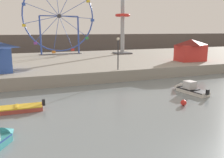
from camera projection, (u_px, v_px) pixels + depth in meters
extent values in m
cube|color=gray|center=(78.00, 63.00, 35.80)|extent=(110.00, 24.29, 1.22)
cube|color=#564C47|center=(56.00, 44.00, 55.05)|extent=(140.00, 3.00, 4.40)
cube|color=#B24238|center=(8.00, 110.00, 16.12)|extent=(4.55, 1.25, 0.36)
cube|color=gold|center=(8.00, 108.00, 16.09)|extent=(4.50, 1.26, 0.08)
cube|color=black|center=(44.00, 102.00, 16.82)|extent=(0.21, 0.25, 0.44)
cube|color=gold|center=(17.00, 106.00, 16.25)|extent=(0.19, 0.94, 0.06)
cone|color=teal|center=(9.00, 132.00, 12.51)|extent=(1.34, 1.34, 0.98)
cube|color=silver|center=(193.00, 91.00, 20.91)|extent=(1.47, 3.03, 0.37)
cube|color=black|center=(193.00, 90.00, 20.88)|extent=(1.49, 3.01, 0.08)
cone|color=silver|center=(177.00, 87.00, 22.47)|extent=(1.11, 0.94, 1.00)
cube|color=black|center=(208.00, 92.00, 19.52)|extent=(0.27, 0.23, 0.44)
cube|color=silver|center=(190.00, 85.00, 21.11)|extent=(0.96, 0.99, 0.67)
cube|color=black|center=(196.00, 90.00, 20.55)|extent=(0.91, 0.29, 0.06)
torus|color=#334CA8|center=(59.00, 16.00, 40.98)|extent=(12.22, 0.24, 12.22)
cylinder|color=#38383D|center=(59.00, 16.00, 40.98)|extent=(0.70, 0.50, 0.70)
cylinder|color=#334CA8|center=(47.00, 1.00, 39.85)|extent=(3.71, 0.08, 4.80)
cylinder|color=#334CA8|center=(42.00, 9.00, 39.78)|extent=(5.66, 0.08, 2.10)
cube|color=#3356B7|center=(24.00, 4.00, 38.63)|extent=(0.56, 0.48, 0.44)
cylinder|color=#334CA8|center=(42.00, 20.00, 40.09)|extent=(5.86, 0.08, 1.42)
cube|color=yellow|center=(24.00, 25.00, 39.25)|extent=(0.56, 0.48, 0.44)
cylinder|color=#334CA8|center=(47.00, 29.00, 40.68)|extent=(4.24, 0.08, 4.34)
cube|color=purple|center=(35.00, 43.00, 40.44)|extent=(0.56, 0.48, 0.44)
cylinder|color=#334CA8|center=(56.00, 33.00, 41.36)|extent=(1.28, 0.08, 5.89)
cube|color=orange|center=(54.00, 52.00, 41.81)|extent=(0.56, 0.48, 0.44)
cylinder|color=#334CA8|center=(66.00, 32.00, 41.93)|extent=(2.23, 0.08, 5.62)
cube|color=red|center=(73.00, 50.00, 42.94)|extent=(0.56, 0.48, 0.44)
cylinder|color=#334CA8|center=(73.00, 27.00, 42.19)|extent=(4.88, 0.08, 3.60)
cube|color=#33934C|center=(87.00, 38.00, 43.46)|extent=(0.56, 0.48, 0.44)
cylinder|color=#334CA8|center=(76.00, 17.00, 42.07)|extent=(5.99, 0.08, 0.44)
cube|color=#3356B7|center=(92.00, 20.00, 43.21)|extent=(0.56, 0.48, 0.44)
cylinder|color=#334CA8|center=(74.00, 8.00, 41.60)|extent=(5.26, 0.08, 3.00)
cube|color=yellow|center=(88.00, 1.00, 42.28)|extent=(0.56, 0.48, 0.44)
cylinder|color=#334CA8|center=(67.00, 0.00, 40.93)|extent=(2.88, 0.08, 5.33)
cylinder|color=#334CA8|center=(40.00, 36.00, 40.49)|extent=(0.28, 0.28, 6.59)
cylinder|color=#334CA8|center=(78.00, 35.00, 42.81)|extent=(0.28, 0.28, 6.59)
cylinder|color=#334CA8|center=(59.00, 16.00, 40.98)|extent=(6.59, 0.18, 0.18)
cube|color=#4C4C51|center=(61.00, 54.00, 42.32)|extent=(7.39, 1.20, 0.08)
cylinder|color=#999EA3|center=(123.00, 20.00, 41.96)|extent=(0.70, 0.70, 11.88)
torus|color=red|center=(123.00, 15.00, 41.79)|extent=(2.64, 2.64, 0.44)
cube|color=#4C4C51|center=(122.00, 53.00, 43.15)|extent=(2.80, 2.80, 0.24)
cube|color=red|center=(190.00, 53.00, 32.97)|extent=(3.85, 2.56, 2.22)
pyramid|color=maroon|center=(191.00, 42.00, 32.67)|extent=(4.23, 2.81, 0.80)
cylinder|color=#2D2D33|center=(118.00, 55.00, 25.65)|extent=(0.12, 0.12, 3.18)
sphere|color=#F2EACC|center=(118.00, 39.00, 25.30)|extent=(0.32, 0.32, 0.32)
sphere|color=red|center=(183.00, 103.00, 17.57)|extent=(0.44, 0.44, 0.44)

